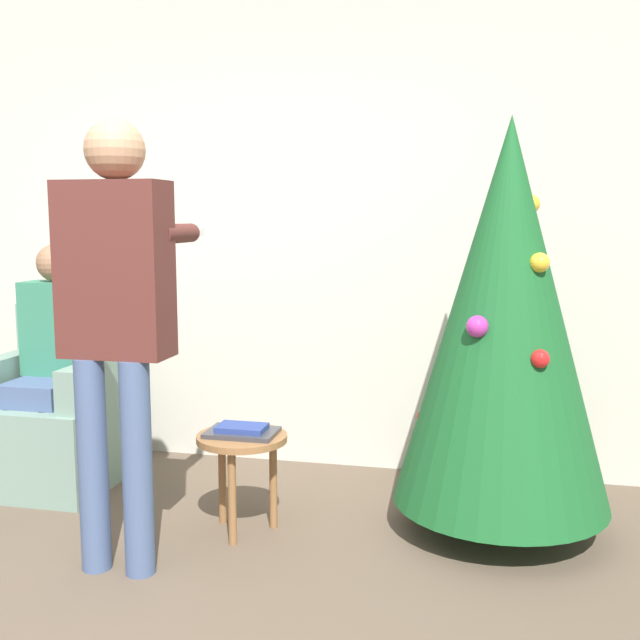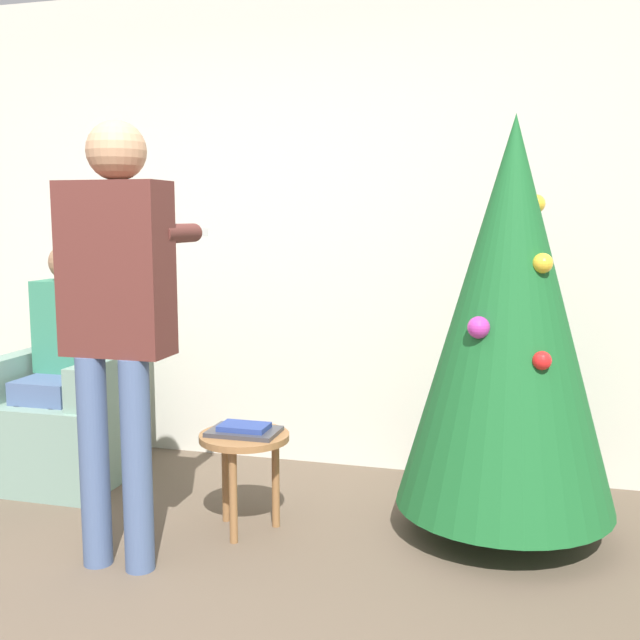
% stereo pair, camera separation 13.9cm
% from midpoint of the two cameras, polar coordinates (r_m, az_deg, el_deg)
% --- Properties ---
extents(wall_back, '(8.00, 0.06, 2.70)m').
position_cam_midpoint_polar(wall_back, '(4.32, -2.04, 6.85)').
color(wall_back, beige).
rests_on(wall_back, ground_plane).
extents(christmas_tree, '(0.96, 0.96, 1.86)m').
position_cam_midpoint_polar(christmas_tree, '(3.38, 15.37, 0.31)').
color(christmas_tree, brown).
rests_on(christmas_tree, ground_plane).
extents(armchair, '(0.66, 0.69, 0.94)m').
position_cam_midpoint_polar(armchair, '(4.33, -17.76, -7.00)').
color(armchair, gray).
rests_on(armchair, ground_plane).
extents(person_seated, '(0.36, 0.46, 1.28)m').
position_cam_midpoint_polar(person_seated, '(4.23, -18.13, -2.27)').
color(person_seated, '#475B84').
rests_on(person_seated, ground_plane).
extents(person_standing, '(0.45, 0.57, 1.80)m').
position_cam_midpoint_polar(person_standing, '(3.08, -13.97, 1.41)').
color(person_standing, '#475B84').
rests_on(person_standing, ground_plane).
extents(side_stool, '(0.41, 0.41, 0.45)m').
position_cam_midpoint_polar(side_stool, '(3.45, -4.62, -9.77)').
color(side_stool, olive).
rests_on(side_stool, ground_plane).
extents(laptop, '(0.31, 0.21, 0.02)m').
position_cam_midpoint_polar(laptop, '(3.42, -4.63, -8.48)').
color(laptop, '#38383D').
rests_on(laptop, side_stool).
extents(book, '(0.22, 0.14, 0.02)m').
position_cam_midpoint_polar(book, '(3.42, -4.64, -8.12)').
color(book, navy).
rests_on(book, laptop).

